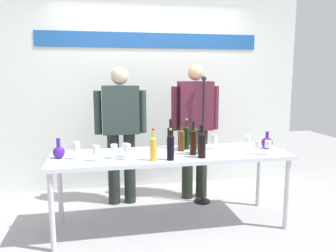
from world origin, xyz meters
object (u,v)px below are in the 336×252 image
object	(u,v)px
decanter_blue_right	(267,143)
wine_glass_left_0	(128,148)
decanter_blue_left	(59,152)
display_table	(171,159)
wine_bottle_3	(153,148)
wine_glass_left_4	(125,147)
wine_glass_left_1	(114,148)
microphone_stand	(203,161)
wine_bottle_6	(186,137)
presenter_left	(121,126)
wine_glass_left_3	(77,147)
wine_glass_right_0	(248,140)
wine_bottle_0	(194,137)
wine_bottle_1	(193,141)
wine_bottle_8	(201,141)
wine_glass_right_2	(258,145)
wine_bottle_2	(202,144)
wine_bottle_5	(181,139)
wine_bottle_7	(171,146)
wine_bottle_4	(170,136)
presenter_right	(195,123)
wine_glass_left_2	(96,150)
wine_glass_right_3	(268,145)
wine_glass_right_1	(214,139)

from	to	relation	value
decanter_blue_right	wine_glass_left_0	size ratio (longest dim) A/B	1.24
decanter_blue_left	display_table	bearing A→B (deg)	-1.05
wine_bottle_3	wine_glass_left_4	world-z (taller)	wine_bottle_3
wine_glass_left_1	microphone_stand	size ratio (longest dim) A/B	0.09
wine_bottle_6	microphone_stand	size ratio (longest dim) A/B	0.21
presenter_left	microphone_stand	bearing A→B (deg)	-10.57
wine_glass_left_3	wine_glass_right_0	world-z (taller)	wine_glass_left_3
wine_bottle_0	wine_bottle_6	size ratio (longest dim) A/B	0.88
decanter_blue_right	wine_bottle_1	world-z (taller)	wine_bottle_1
wine_bottle_8	wine_glass_left_4	world-z (taller)	wine_bottle_8
wine_glass_right_2	wine_bottle_2	bearing A→B (deg)	-177.48
wine_glass_left_4	microphone_stand	world-z (taller)	microphone_stand
wine_bottle_3	wine_glass_left_1	bearing A→B (deg)	156.95
wine_bottle_5	wine_bottle_1	bearing A→B (deg)	-67.71
decanter_blue_left	presenter_left	xyz separation A→B (m)	(0.64, 0.71, 0.11)
wine_bottle_7	microphone_stand	xyz separation A→B (m)	(0.57, 0.81, -0.39)
wine_bottle_4	microphone_stand	distance (m)	0.67
presenter_right	wine_bottle_5	xyz separation A→B (m)	(-0.33, -0.64, -0.07)
presenter_right	wine_bottle_7	world-z (taller)	presenter_right
wine_bottle_1	wine_glass_left_2	bearing A→B (deg)	-176.52
wine_glass_right_3	wine_glass_left_4	bearing A→B (deg)	172.60
wine_glass_right_1	wine_glass_right_2	world-z (taller)	wine_glass_right_1
wine_bottle_8	wine_glass_left_4	size ratio (longest dim) A/B	2.09
wine_glass_right_0	wine_glass_right_2	world-z (taller)	same
decanter_blue_left	wine_glass_right_2	bearing A→B (deg)	-6.62
display_table	wine_glass_left_3	size ratio (longest dim) A/B	14.12
decanter_blue_left	wine_bottle_8	bearing A→B (deg)	-3.28
display_table	wine_bottle_0	xyz separation A→B (m)	(0.29, 0.18, 0.18)
wine_bottle_2	wine_bottle_8	world-z (taller)	wine_bottle_2
decanter_blue_right	wine_glass_left_4	world-z (taller)	decanter_blue_right
wine_bottle_1	wine_bottle_3	bearing A→B (deg)	-160.84
display_table	wine_bottle_6	size ratio (longest dim) A/B	7.27
presenter_right	wine_bottle_4	xyz separation A→B (m)	(-0.42, -0.48, -0.06)
decanter_blue_left	wine_bottle_6	size ratio (longest dim) A/B	0.59
presenter_left	wine_glass_right_1	bearing A→B (deg)	-32.96
wine_bottle_1	wine_glass_right_2	xyz separation A→B (m)	(0.64, -0.11, -0.05)
decanter_blue_right	wine_bottle_2	distance (m)	0.85
wine_bottle_2	wine_bottle_7	bearing A→B (deg)	-175.47
display_table	wine_glass_left_0	size ratio (longest dim) A/B	15.81
wine_bottle_5	display_table	bearing A→B (deg)	-144.92
wine_bottle_2	wine_bottle_4	size ratio (longest dim) A/B	1.03
wine_bottle_6	wine_glass_right_2	distance (m)	0.74
wine_bottle_0	wine_bottle_2	distance (m)	0.41
wine_bottle_5	wine_bottle_8	xyz separation A→B (m)	(0.17, -0.15, -0.00)
wine_bottle_5	wine_bottle_4	bearing A→B (deg)	118.59
wine_bottle_1	wine_bottle_4	world-z (taller)	wine_bottle_1
wine_glass_left_3	wine_glass_left_4	bearing A→B (deg)	-0.28
display_table	wine_glass_left_4	size ratio (longest dim) A/B	17.34
wine_bottle_0	wine_bottle_8	distance (m)	0.24
wine_glass_left_4	wine_glass_right_0	xyz separation A→B (m)	(1.34, 0.14, -0.00)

